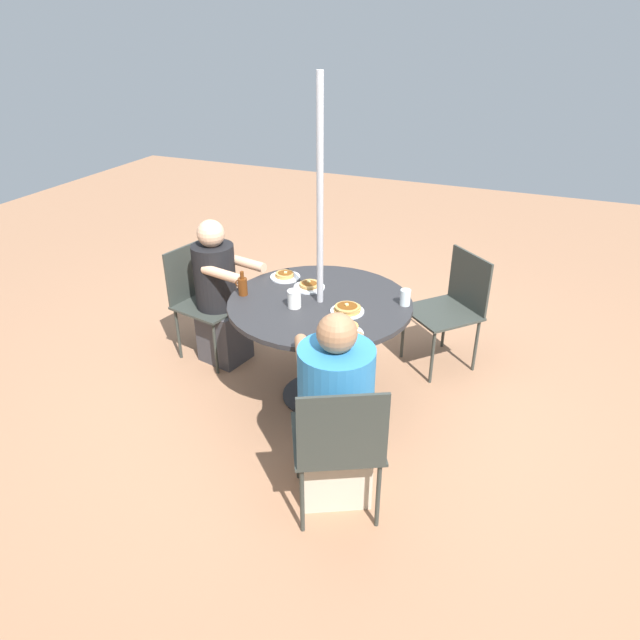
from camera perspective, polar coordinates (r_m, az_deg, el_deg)
ground_plane at (r=4.08m, az=0.00°, el=-7.51°), size 12.00×12.00×0.00m
patio_table at (r=3.74m, az=0.00°, el=0.39°), size 1.20×1.20×0.74m
umbrella_pole at (r=3.57m, az=0.00°, el=6.48°), size 0.04×0.04×2.12m
patio_chair_north at (r=2.92m, az=1.89°, el=-11.91°), size 0.62×0.62×0.87m
diner_north at (r=3.05m, az=1.50°, el=-9.66°), size 0.56×0.61×1.13m
patio_chair_east at (r=4.33m, az=13.11°, el=1.65°), size 0.65×0.65×0.87m
patio_chair_south at (r=4.44m, az=-11.67°, el=2.51°), size 0.54×0.54×0.87m
diner_south at (r=4.32m, az=-10.04°, el=2.19°), size 0.55×0.39×1.12m
pancake_plate_a at (r=3.87m, az=-1.08°, el=3.43°), size 0.21×0.21×0.05m
pancake_plate_b at (r=3.30m, az=2.58°, el=-1.06°), size 0.21×0.21×0.07m
pancake_plate_c at (r=4.03m, az=-3.53°, el=4.43°), size 0.21×0.21×0.05m
pancake_plate_d at (r=3.55m, az=2.76°, el=1.07°), size 0.21×0.21×0.06m
syrup_bottle at (r=3.79m, az=-7.75°, el=3.41°), size 0.09×0.06×0.17m
coffee_cup at (r=3.60m, az=-2.59°, el=2.13°), size 0.09×0.09×0.11m
drinking_glass_a at (r=3.67m, az=8.53°, el=2.25°), size 0.07×0.07×0.10m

